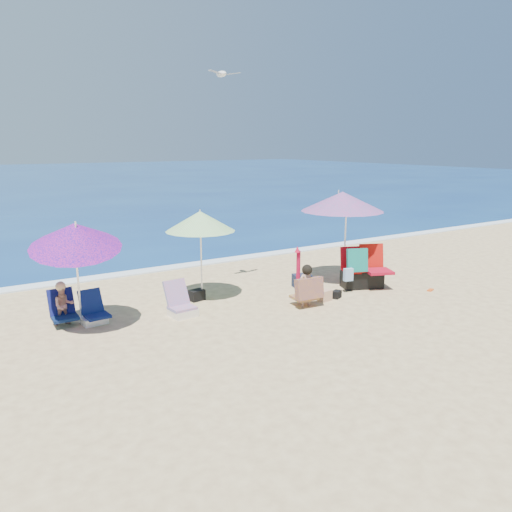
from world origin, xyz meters
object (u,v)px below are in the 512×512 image
furled_umbrella (298,270)px  seagull (222,74)px  camp_chair_right (354,273)px  umbrella_turquoise (342,201)px  person_center (307,286)px  person_left (63,305)px  camp_chair_left (371,274)px  chair_rainbow (181,307)px  umbrella_blue (75,235)px  chair_navy (94,314)px  umbrella_striped (200,221)px

furled_umbrella → seagull: bearing=135.8°
furled_umbrella → camp_chair_right: furled_umbrella is taller
umbrella_turquoise → furled_umbrella: 2.28m
person_center → person_left: person_center is taller
umbrella_turquoise → camp_chair_left: bearing=-65.2°
chair_rainbow → seagull: bearing=30.4°
umbrella_blue → chair_navy: (0.32, 0.39, -1.68)m
person_left → umbrella_turquoise: bearing=-4.4°
umbrella_striped → chair_navy: bearing=-174.7°
chair_rainbow → camp_chair_right: size_ratio=0.68×
umbrella_striped → camp_chair_right: size_ratio=1.99×
camp_chair_right → person_left: (-6.55, 1.12, 0.03)m
camp_chair_left → seagull: seagull is taller
umbrella_striped → camp_chair_left: size_ratio=1.95×
chair_rainbow → person_center: person_center is taller
umbrella_turquoise → chair_navy: (-6.12, 0.31, -1.90)m
chair_rainbow → camp_chair_right: 4.42m
person_center → chair_navy: bearing=161.0°
camp_chair_left → person_center: size_ratio=1.13×
chair_rainbow → person_center: (2.54, -0.93, 0.27)m
chair_rainbow → person_center: size_ratio=0.75×
umbrella_turquoise → furled_umbrella: bearing=-163.2°
umbrella_striped → person_center: 2.73m
camp_chair_left → person_center: (-2.28, -0.38, 0.14)m
chair_navy → camp_chair_right: (6.04, -0.92, 0.20)m
umbrella_blue → chair_navy: umbrella_blue is taller
person_center → camp_chair_left: bearing=9.6°
person_center → umbrella_striped: bearing=135.4°
umbrella_turquoise → chair_rainbow: (-4.48, -0.20, -1.88)m
seagull → umbrella_blue: bearing=-167.7°
furled_umbrella → camp_chair_left: bearing=-6.1°
umbrella_striped → chair_rainbow: 1.96m
camp_chair_right → person_center: size_ratio=1.11×
umbrella_turquoise → seagull: bearing=167.0°
umbrella_striped → camp_chair_left: (3.98, -1.29, -1.48)m
person_center → furled_umbrella: bearing=70.7°
furled_umbrella → person_left: (-4.91, 1.03, -0.27)m
umbrella_turquoise → seagull: seagull is taller
umbrella_blue → furled_umbrella: 4.88m
umbrella_blue → camp_chair_left: bearing=-5.7°
camp_chair_right → furled_umbrella: bearing=177.1°
umbrella_turquoise → umbrella_striped: bearing=171.5°
chair_navy → person_center: bearing=-19.0°
umbrella_striped → camp_chair_left: umbrella_striped is taller
umbrella_blue → person_center: bearing=-13.2°
umbrella_blue → chair_navy: bearing=50.2°
chair_navy → person_center: person_center is taller
person_left → chair_rainbow: bearing=-18.3°
chair_rainbow → person_center: bearing=-20.1°
chair_rainbow → umbrella_blue: bearing=176.3°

